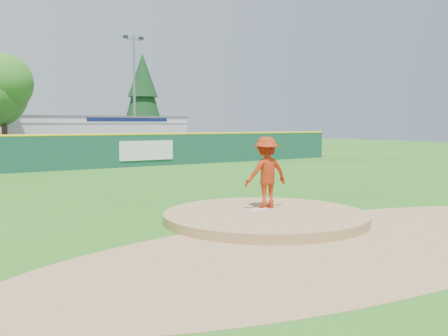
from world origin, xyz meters
TOP-DOWN VIEW (x-y plane):
  - ground at (0.00, 0.00)m, footprint 120.00×120.00m
  - pitchers_mound at (0.00, 0.00)m, footprint 5.50×5.50m
  - pitching_rubber at (0.00, 0.30)m, footprint 0.60×0.15m
  - infield_dirt_arc at (0.00, -3.00)m, footprint 15.40×15.40m
  - parking_lot at (0.00, 27.00)m, footprint 44.00×16.00m
  - pitcher at (0.46, 0.55)m, footprint 1.37×0.88m
  - van at (1.28, 20.71)m, footprint 5.02×2.97m
  - pool_building_grp at (6.00, 31.99)m, footprint 15.20×8.20m
  - outfield_fence at (0.00, 18.00)m, footprint 40.00×0.14m
  - deciduous_tree at (-2.00, 25.00)m, footprint 5.60×5.60m
  - conifer_tree at (13.00, 36.00)m, footprint 4.40×4.40m
  - light_pole_right at (9.00, 29.00)m, footprint 1.75×0.25m

SIDE VIEW (x-z plane):
  - ground at x=0.00m, z-range 0.00..0.00m
  - pitchers_mound at x=0.00m, z-range -0.25..0.25m
  - infield_dirt_arc at x=0.00m, z-range 0.00..0.01m
  - parking_lot at x=0.00m, z-range 0.00..0.02m
  - pitching_rubber at x=0.00m, z-range 0.25..0.29m
  - van at x=1.28m, z-range 0.02..1.33m
  - outfield_fence at x=0.00m, z-range 0.05..2.12m
  - pitcher at x=0.46m, z-range 0.25..2.26m
  - pool_building_grp at x=6.00m, z-range 0.01..3.32m
  - deciduous_tree at x=-2.00m, z-range 0.87..8.23m
  - conifer_tree at x=13.00m, z-range 0.79..10.29m
  - light_pole_right at x=9.00m, z-range 0.54..10.54m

